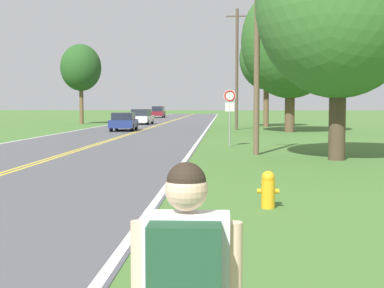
# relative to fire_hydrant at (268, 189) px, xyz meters

# --- Properties ---
(fire_hydrant) EXTENTS (0.44, 0.28, 0.76)m
(fire_hydrant) POSITION_rel_fire_hydrant_xyz_m (0.00, 0.00, 0.00)
(fire_hydrant) COLOR gold
(fire_hydrant) RESTS_ON ground
(traffic_sign) EXTENTS (0.60, 0.10, 2.82)m
(traffic_sign) POSITION_rel_fire_hydrant_xyz_m (-0.62, 15.84, 1.75)
(traffic_sign) COLOR gray
(traffic_sign) RESTS_ON ground
(utility_pole_midground) EXTENTS (1.80, 0.24, 7.39)m
(utility_pole_midground) POSITION_rel_fire_hydrant_xyz_m (0.44, 11.48, 3.46)
(utility_pole_midground) COLOR brown
(utility_pole_midground) RESTS_ON ground
(utility_pole_far) EXTENTS (1.80, 0.24, 9.89)m
(utility_pole_far) POSITION_rel_fire_hydrant_xyz_m (0.13, 33.68, 4.72)
(utility_pole_far) COLOR brown
(utility_pole_far) RESTS_ON ground
(tree_left_verge) EXTENTS (7.40, 7.40, 11.07)m
(tree_left_verge) POSITION_rel_fire_hydrant_xyz_m (4.05, 30.04, 6.40)
(tree_left_verge) COLOR brown
(tree_left_verge) RESTS_ON ground
(tree_behind_sign) EXTENTS (5.07, 5.07, 9.31)m
(tree_behind_sign) POSITION_rel_fire_hydrant_xyz_m (3.03, 39.76, 5.98)
(tree_behind_sign) COLOR brown
(tree_behind_sign) RESTS_ON ground
(tree_mid_treeline) EXTENTS (6.21, 6.21, 9.45)m
(tree_mid_treeline) POSITION_rel_fire_hydrant_xyz_m (3.34, 9.60, 5.48)
(tree_mid_treeline) COLOR #473828
(tree_mid_treeline) RESTS_ON ground
(tree_right_cluster) EXTENTS (4.36, 4.36, 8.58)m
(tree_right_cluster) POSITION_rel_fire_hydrant_xyz_m (-16.35, 46.49, 5.65)
(tree_right_cluster) COLOR brown
(tree_right_cluster) RESTS_ON ground
(car_dark_blue_sedan_mid_far) EXTENTS (2.04, 4.48, 1.45)m
(car_dark_blue_sedan_mid_far) POSITION_rel_fire_hydrant_xyz_m (-8.88, 31.46, 0.36)
(car_dark_blue_sedan_mid_far) COLOR black
(car_dark_blue_sedan_mid_far) RESTS_ON ground
(car_white_sedan_receding) EXTENTS (2.10, 4.72, 1.61)m
(car_white_sedan_receding) POSITION_rel_fire_hydrant_xyz_m (-9.61, 45.41, 0.42)
(car_white_sedan_receding) COLOR black
(car_white_sedan_receding) RESTS_ON ground
(car_maroon_suv_distant) EXTENTS (1.95, 4.58, 1.82)m
(car_maroon_suv_distant) POSITION_rel_fire_hydrant_xyz_m (-11.51, 75.06, 0.57)
(car_maroon_suv_distant) COLOR black
(car_maroon_suv_distant) RESTS_ON ground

